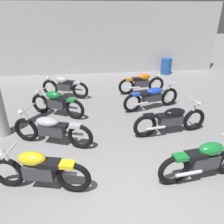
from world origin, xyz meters
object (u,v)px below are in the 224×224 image
(motorcycle_right_row_0, at_px, (205,160))
(motorcycle_right_row_2, at_px, (152,97))
(motorcycle_left_row_3, at_px, (65,86))
(motorcycle_left_row_0, at_px, (39,170))
(motorcycle_right_row_1, at_px, (171,119))
(motorcycle_right_row_3, at_px, (142,83))
(motorcycle_left_row_2, at_px, (57,103))
(motorcycle_left_row_1, at_px, (52,129))
(oil_drum, at_px, (166,66))

(motorcycle_right_row_0, xyz_separation_m, motorcycle_right_row_2, (-0.03, 3.49, -0.01))
(motorcycle_left_row_3, bearing_deg, motorcycle_left_row_0, -90.95)
(motorcycle_right_row_1, bearing_deg, motorcycle_right_row_3, 89.91)
(motorcycle_right_row_2, bearing_deg, motorcycle_left_row_3, 154.11)
(motorcycle_right_row_2, height_order, motorcycle_right_row_3, motorcycle_right_row_2)
(motorcycle_left_row_0, xyz_separation_m, motorcycle_right_row_2, (3.20, 3.38, -0.01))
(motorcycle_left_row_2, height_order, motorcycle_left_row_3, same)
(motorcycle_left_row_1, relative_size, motorcycle_left_row_3, 1.11)
(motorcycle_right_row_1, relative_size, oil_drum, 2.55)
(motorcycle_left_row_0, distance_m, oil_drum, 9.43)
(motorcycle_right_row_0, relative_size, motorcycle_right_row_2, 0.93)
(motorcycle_left_row_3, relative_size, motorcycle_right_row_0, 0.95)
(motorcycle_right_row_1, xyz_separation_m, oil_drum, (2.10, 6.11, -0.03))
(motorcycle_right_row_3, bearing_deg, motorcycle_right_row_1, -90.09)
(motorcycle_left_row_0, height_order, motorcycle_right_row_0, same)
(motorcycle_left_row_2, bearing_deg, motorcycle_left_row_3, 86.04)
(motorcycle_left_row_2, xyz_separation_m, motorcycle_right_row_1, (3.27, -1.54, -0.01))
(motorcycle_right_row_2, relative_size, motorcycle_right_row_3, 1.08)
(motorcycle_left_row_0, distance_m, motorcycle_left_row_2, 3.21)
(motorcycle_left_row_1, distance_m, motorcycle_right_row_2, 3.68)
(motorcycle_left_row_0, relative_size, motorcycle_left_row_2, 1.08)
(motorcycle_left_row_1, bearing_deg, motorcycle_left_row_2, 92.11)
(motorcycle_left_row_3, xyz_separation_m, motorcycle_right_row_2, (3.12, -1.52, -0.01))
(motorcycle_left_row_2, height_order, motorcycle_right_row_2, motorcycle_right_row_2)
(motorcycle_left_row_2, relative_size, motorcycle_left_row_3, 0.96)
(motorcycle_left_row_2, bearing_deg, motorcycle_left_row_1, -87.89)
(motorcycle_left_row_3, distance_m, motorcycle_right_row_2, 3.47)
(motorcycle_left_row_1, height_order, motorcycle_left_row_3, motorcycle_left_row_1)
(motorcycle_right_row_3, bearing_deg, motorcycle_left_row_1, -133.29)
(motorcycle_left_row_2, xyz_separation_m, motorcycle_left_row_3, (0.12, 1.68, 0.00))
(motorcycle_left_row_0, relative_size, oil_drum, 2.29)
(motorcycle_left_row_3, bearing_deg, motorcycle_right_row_3, 0.72)
(motorcycle_right_row_0, bearing_deg, motorcycle_right_row_3, 89.94)
(motorcycle_left_row_0, distance_m, motorcycle_left_row_1, 1.53)
(motorcycle_left_row_3, bearing_deg, oil_drum, 28.81)
(motorcycle_right_row_0, distance_m, motorcycle_right_row_1, 1.79)
(motorcycle_right_row_2, bearing_deg, motorcycle_left_row_0, -133.49)
(motorcycle_right_row_1, height_order, motorcycle_right_row_3, motorcycle_right_row_1)
(motorcycle_left_row_2, distance_m, motorcycle_left_row_3, 1.69)
(motorcycle_right_row_0, height_order, motorcycle_right_row_2, motorcycle_right_row_2)
(motorcycle_left_row_2, height_order, oil_drum, motorcycle_left_row_2)
(motorcycle_right_row_2, relative_size, oil_drum, 2.50)
(motorcycle_right_row_0, bearing_deg, oil_drum, 75.11)
(motorcycle_left_row_3, height_order, motorcycle_right_row_3, same)
(motorcycle_left_row_2, distance_m, motorcycle_right_row_2, 3.24)
(motorcycle_right_row_2, xyz_separation_m, motorcycle_right_row_3, (0.03, 1.56, 0.01))
(motorcycle_left_row_2, distance_m, oil_drum, 7.05)
(oil_drum, bearing_deg, motorcycle_left_row_1, -130.30)
(motorcycle_left_row_3, height_order, oil_drum, motorcycle_left_row_3)
(motorcycle_left_row_2, xyz_separation_m, oil_drum, (5.37, 4.57, -0.03))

